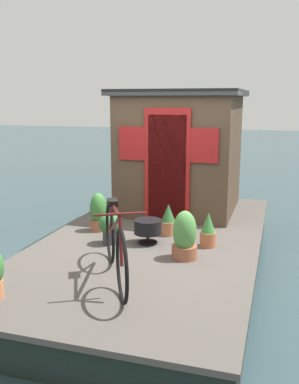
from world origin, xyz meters
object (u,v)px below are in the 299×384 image
(potted_plant_sage, at_px, (99,213))
(potted_plant_ivy, at_px, (185,237))
(potted_plant_fern, at_px, (168,220))
(potted_plant_basil, at_px, (208,230))
(houseboat_cabin, at_px, (181,150))
(charcoal_grill, at_px, (148,227))
(bicycle, at_px, (115,245))
(potted_plant_rosemary, at_px, (110,227))

(potted_plant_sage, xyz_separation_m, potted_plant_ivy, (-0.75, -1.47, 0.00))
(potted_plant_fern, distance_m, potted_plant_basil, 0.72)
(houseboat_cabin, relative_size, charcoal_grill, 5.68)
(bicycle, relative_size, potted_plant_ivy, 2.63)
(potted_plant_sage, distance_m, charcoal_grill, 0.94)
(bicycle, relative_size, potted_plant_rosemary, 3.73)
(potted_plant_sage, bearing_deg, potted_plant_ivy, -117.10)
(potted_plant_rosemary, bearing_deg, bicycle, -154.85)
(potted_plant_basil, relative_size, charcoal_grill, 1.24)
(potted_plant_fern, distance_m, charcoal_grill, 0.48)
(potted_plant_basil, distance_m, potted_plant_ivy, 0.55)
(potted_plant_fern, xyz_separation_m, potted_plant_sage, (-0.09, 1.05, 0.05))
(potted_plant_fern, relative_size, potted_plant_rosemary, 1.07)
(potted_plant_rosemary, relative_size, potted_plant_ivy, 0.71)
(bicycle, relative_size, charcoal_grill, 4.20)
(potted_plant_fern, xyz_separation_m, potted_plant_ivy, (-0.85, -0.43, 0.06))
(potted_plant_sage, distance_m, potted_plant_ivy, 1.66)
(houseboat_cabin, height_order, potted_plant_ivy, houseboat_cabin)
(bicycle, height_order, potted_plant_fern, bicycle)
(potted_plant_rosemary, distance_m, potted_plant_basil, 1.32)
(bicycle, xyz_separation_m, charcoal_grill, (1.26, 0.03, -0.18))
(potted_plant_sage, bearing_deg, potted_plant_fern, -84.84)
(houseboat_cabin, bearing_deg, potted_plant_basil, -156.91)
(bicycle, xyz_separation_m, potted_plant_basil, (1.36, -0.78, -0.18))
(potted_plant_rosemary, relative_size, potted_plant_sage, 0.74)
(houseboat_cabin, relative_size, potted_plant_fern, 4.72)
(potted_plant_basil, distance_m, potted_plant_sage, 1.70)
(houseboat_cabin, relative_size, potted_plant_sage, 3.74)
(potted_plant_rosemary, xyz_separation_m, potted_plant_ivy, (-0.24, -1.09, 0.03))
(potted_plant_basil, bearing_deg, charcoal_grill, 97.44)
(potted_plant_fern, xyz_separation_m, potted_plant_basil, (-0.34, -0.63, 0.01))
(potted_plant_ivy, bearing_deg, potted_plant_rosemary, 77.54)
(houseboat_cabin, xyz_separation_m, potted_plant_basil, (-1.89, -0.80, -0.83))
(potted_plant_sage, xyz_separation_m, charcoal_grill, (-0.35, -0.87, -0.05))
(potted_plant_rosemary, bearing_deg, houseboat_cabin, -12.81)
(houseboat_cabin, height_order, charcoal_grill, houseboat_cabin)
(houseboat_cabin, xyz_separation_m, potted_plant_fern, (-1.55, -0.17, -0.83))
(potted_plant_sage, bearing_deg, potted_plant_rosemary, -143.07)
(potted_plant_rosemary, distance_m, potted_plant_sage, 0.64)
(bicycle, xyz_separation_m, potted_plant_rosemary, (1.09, 0.51, -0.16))
(bicycle, xyz_separation_m, potted_plant_ivy, (0.85, -0.58, -0.13))
(potted_plant_rosemary, xyz_separation_m, potted_plant_basil, (0.27, -1.30, -0.02))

